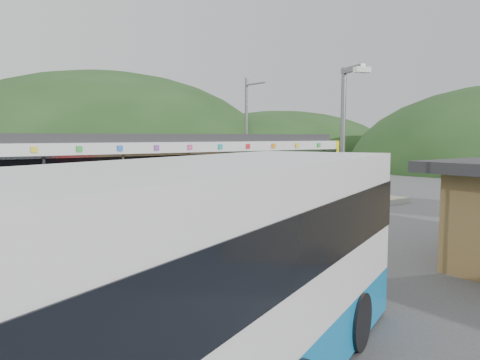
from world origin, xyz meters
TOP-DOWN VIEW (x-y plane):
  - ground at (0.00, 0.00)m, footprint 120.00×120.00m
  - hills at (6.19, 5.29)m, footprint 146.00×149.00m
  - platform at (0.00, 3.30)m, footprint 26.00×3.20m
  - yellow_line at (0.00, 2.00)m, footprint 26.00×0.10m
  - train at (0.22, 6.00)m, footprint 20.44×3.01m
  - catenary_mast_east at (7.00, 8.56)m, footprint 0.18×1.80m
  - bus at (-7.77, -8.67)m, footprint 12.29×7.42m
  - lamp_post at (-0.91, -5.76)m, footprint 0.41×1.00m

SIDE VIEW (x-z plane):
  - ground at x=0.00m, z-range 0.00..0.00m
  - hills at x=6.19m, z-range -13.00..13.00m
  - platform at x=0.00m, z-range 0.00..0.30m
  - yellow_line at x=0.00m, z-range 0.30..0.31m
  - bus at x=-7.77m, z-range -0.06..3.26m
  - train at x=0.22m, z-range 0.19..3.93m
  - lamp_post at x=-0.91m, z-range 0.53..5.81m
  - catenary_mast_east at x=7.00m, z-range 0.15..7.15m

